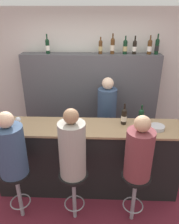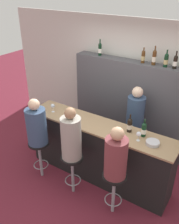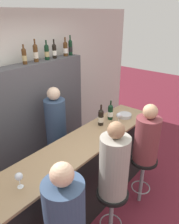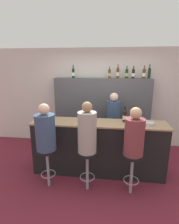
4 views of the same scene
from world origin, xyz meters
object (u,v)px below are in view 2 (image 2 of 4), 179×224
guest_seated_right (116,156)px  guest_seated_middle (71,137)px  wine_bottle_counter_1 (144,129)px  wine_bottle_backbar_4 (175,62)px  wine_bottle_backbar_0 (100,49)px  bar_stool_left (39,150)px  bartender (134,127)px  metal_bowl (153,143)px  guest_seated_left (36,125)px  bar_stool_right (114,184)px  wine_bottle_backbar_2 (154,57)px  wine_bottle_backbar_3 (166,60)px  wine_glass_1 (139,134)px  wine_glass_0 (53,106)px  bar_stool_middle (72,165)px  wine_bottle_counter_0 (130,125)px  wine_bottle_backbar_1 (143,57)px

guest_seated_right → guest_seated_middle: bearing=180.0°
wine_bottle_counter_1 → wine_bottle_backbar_4: size_ratio=0.97×
wine_bottle_backbar_0 → bar_stool_left: bearing=-93.7°
bar_stool_left → bartender: bearing=49.9°
wine_bottle_backbar_4 → metal_bowl: 1.55m
guest_seated_left → bar_stool_right: size_ratio=1.11×
wine_bottle_backbar_2 → guest_seated_right: (0.24, -1.81, -0.90)m
wine_bottle_backbar_3 → wine_glass_1: (0.13, -1.31, -0.77)m
wine_bottle_backbar_4 → bartender: wine_bottle_backbar_4 is taller
metal_bowl → bar_stool_right: bearing=-121.6°
wine_glass_0 → guest_seated_right: guest_seated_right is taller
wine_bottle_counter_1 → metal_bowl: wine_bottle_counter_1 is taller
wine_bottle_backbar_2 → bar_stool_middle: (-0.52, -1.81, -1.41)m
bar_stool_left → bar_stool_middle: bearing=0.0°
wine_bottle_counter_0 → bar_stool_middle: (-0.65, -0.66, -0.64)m
bar_stool_middle → bar_stool_right: (0.76, 0.00, 0.00)m
wine_glass_0 → wine_bottle_backbar_4: bearing=37.9°
guest_seated_left → wine_bottle_backbar_3: bearing=51.2°
wine_bottle_backbar_4 → guest_seated_right: bearing=-94.4°
wine_glass_0 → wine_glass_1: 1.65m
wine_glass_1 → wine_bottle_backbar_0: bearing=138.3°
wine_bottle_backbar_2 → wine_bottle_backbar_4: size_ratio=1.12×
wine_bottle_counter_1 → guest_seated_left: size_ratio=0.36×
wine_bottle_backbar_0 → wine_bottle_backbar_3: bearing=0.0°
wine_bottle_backbar_0 → bar_stool_middle: wine_bottle_backbar_0 is taller
guest_seated_middle → bartender: size_ratio=0.56×
wine_bottle_backbar_4 → bar_stool_right: wine_bottle_backbar_4 is taller
bartender → wine_bottle_backbar_2: bearing=79.8°
wine_bottle_counter_1 → wine_bottle_counter_0: bearing=-180.0°
wine_bottle_counter_1 → bar_stool_middle: (-0.89, -0.66, -0.63)m
wine_bottle_backbar_1 → guest_seated_left: size_ratio=0.35×
wine_bottle_backbar_0 → wine_glass_0: (-0.18, -1.31, -0.77)m
wine_glass_0 → bar_stool_left: 0.81m
wine_bottle_backbar_4 → wine_glass_0: bearing=-142.1°
wine_bottle_counter_0 → wine_bottle_backbar_0: 1.87m
wine_bottle_counter_0 → wine_bottle_backbar_3: (0.09, 1.16, 0.76)m
wine_bottle_backbar_0 → wine_bottle_backbar_2: bearing=0.0°
wine_glass_1 → bar_stool_left: 1.78m
wine_bottle_backbar_1 → bar_stool_right: size_ratio=0.38×
wine_bottle_counter_1 → wine_bottle_backbar_3: 1.39m
guest_seated_left → wine_bottle_backbar_4: bearing=48.3°
wine_bottle_backbar_2 → wine_glass_0: bearing=-134.9°
wine_bottle_counter_1 → wine_bottle_backbar_4: 1.38m
bar_stool_middle → bartender: (0.45, 1.38, 0.14)m
bar_stool_middle → guest_seated_right: 0.92m
wine_bottle_counter_0 → guest_seated_middle: (-0.65, -0.66, -0.09)m
wine_bottle_backbar_1 → wine_bottle_backbar_3: wine_bottle_backbar_3 is taller
bar_stool_right → guest_seated_right: 0.51m
wine_bottle_counter_0 → wine_bottle_backbar_4: (0.25, 1.16, 0.76)m
wine_bottle_backbar_0 → wine_bottle_backbar_3: size_ratio=1.08×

